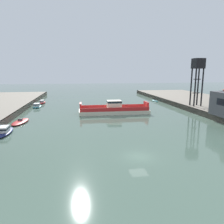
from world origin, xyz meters
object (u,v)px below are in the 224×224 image
at_px(chain_ferry, 114,110).
at_px(moored_boat_near_right, 4,131).
at_px(moored_boat_far_right, 20,122).
at_px(crane_tower, 198,69).
at_px(moored_boat_mid_left, 37,106).
at_px(moored_boat_mid_right, 155,101).
at_px(moored_boat_far_left, 42,102).

xyz_separation_m(chain_ferry, moored_boat_near_right, (-25.15, -17.23, -0.56)).
distance_m(moored_boat_far_right, crane_tower, 52.84).
bearing_deg(moored_boat_near_right, crane_tower, 18.77).
bearing_deg(chain_ferry, crane_tower, 0.48).
xyz_separation_m(chain_ferry, crane_tower, (26.19, 0.22, 11.78)).
height_order(moored_boat_mid_left, moored_boat_mid_right, moored_boat_mid_left).
relative_size(moored_boat_mid_left, crane_tower, 0.51).
bearing_deg(moored_boat_far_right, moored_boat_mid_left, 90.84).
distance_m(moored_boat_near_right, crane_tower, 55.61).
relative_size(moored_boat_far_left, crane_tower, 0.46).
xyz_separation_m(chain_ferry, moored_boat_mid_right, (21.40, 23.09, -0.93)).
distance_m(moored_boat_mid_left, moored_boat_far_right, 23.29).
distance_m(moored_boat_near_right, moored_boat_mid_left, 32.47).
bearing_deg(moored_boat_near_right, moored_boat_mid_left, 89.36).
relative_size(chain_ferry, moored_boat_mid_left, 2.78).
xyz_separation_m(moored_boat_mid_right, moored_boat_far_right, (-45.84, -31.14, 0.06)).
bearing_deg(moored_boat_far_right, chain_ferry, 18.24).
relative_size(moored_boat_near_right, moored_boat_mid_right, 1.46).
relative_size(moored_boat_far_right, crane_tower, 0.55).
distance_m(chain_ferry, moored_boat_mid_left, 29.10).
relative_size(moored_boat_mid_left, moored_boat_far_left, 1.11).
bearing_deg(moored_boat_far_right, moored_boat_near_right, -94.41).
bearing_deg(moored_boat_near_right, moored_boat_mid_right, 40.90).
height_order(moored_boat_mid_right, moored_boat_far_left, moored_boat_far_left).
height_order(moored_boat_near_right, moored_boat_far_left, moored_boat_near_right).
bearing_deg(moored_boat_mid_right, moored_boat_far_left, 178.34).
height_order(chain_ferry, moored_boat_far_right, chain_ferry).
relative_size(moored_boat_mid_right, moored_boat_far_left, 0.82).
bearing_deg(moored_boat_mid_right, moored_boat_far_right, -145.81).
bearing_deg(moored_boat_far_right, crane_tower, 9.28).
xyz_separation_m(moored_boat_mid_left, moored_boat_far_left, (0.31, 9.19, -0.03)).
xyz_separation_m(moored_boat_mid_left, moored_boat_mid_right, (46.19, 7.86, -0.31)).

